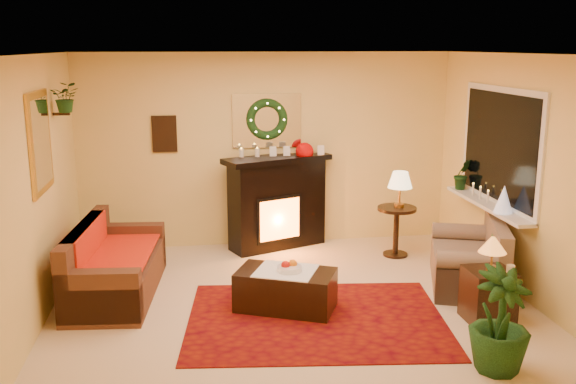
{
  "coord_description": "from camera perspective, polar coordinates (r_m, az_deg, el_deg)",
  "views": [
    {
      "loc": [
        -1.01,
        -6.26,
        2.69
      ],
      "look_at": [
        0.0,
        0.35,
        1.15
      ],
      "focal_mm": 40.0,
      "sensor_mm": 36.0,
      "label": 1
    }
  ],
  "objects": [
    {
      "name": "lamp_cream",
      "position": [
        8.3,
        9.91,
        0.19
      ],
      "size": [
        0.31,
        0.31,
        0.48
      ],
      "primitive_type": "cone",
      "color": "#FFE099",
      "rests_on": "side_table_round"
    },
    {
      "name": "wall_back",
      "position": [
        8.68,
        -1.89,
        3.75
      ],
      "size": [
        5.0,
        5.0,
        0.0
      ],
      "primitive_type": "plane",
      "color": "#EFD88C",
      "rests_on": "ground"
    },
    {
      "name": "sofa",
      "position": [
        7.27,
        -15.03,
        -5.58
      ],
      "size": [
        0.99,
        1.91,
        0.79
      ],
      "primitive_type": "cube",
      "rotation": [
        0.0,
        0.0,
        -0.1
      ],
      "color": "brown",
      "rests_on": "floor"
    },
    {
      "name": "lamp_tiffany",
      "position": [
        6.53,
        17.7,
        -4.97
      ],
      "size": [
        0.27,
        0.27,
        0.39
      ],
      "primitive_type": "cone",
      "color": "gold",
      "rests_on": "end_table_square"
    },
    {
      "name": "floor",
      "position": [
        6.88,
        0.45,
        -10.03
      ],
      "size": [
        5.0,
        5.0,
        0.0
      ],
      "primitive_type": "plane",
      "color": "beige",
      "rests_on": "ground"
    },
    {
      "name": "wall_right",
      "position": [
        7.3,
        20.22,
        1.2
      ],
      "size": [
        4.5,
        4.5,
        0.0
      ],
      "primitive_type": "plane",
      "color": "#EFD88C",
      "rests_on": "ground"
    },
    {
      "name": "fireplace",
      "position": [
        8.64,
        -0.98,
        -1.37
      ],
      "size": [
        1.34,
        0.86,
        1.18
      ],
      "primitive_type": "cube",
      "rotation": [
        0.0,
        0.0,
        0.38
      ],
      "color": "black",
      "rests_on": "floor"
    },
    {
      "name": "ceiling",
      "position": [
        6.34,
        0.49,
        12.17
      ],
      "size": [
        5.0,
        5.0,
        0.0
      ],
      "primitive_type": "plane",
      "color": "white",
      "rests_on": "ground"
    },
    {
      "name": "wreath",
      "position": [
        8.56,
        -1.87,
        6.46
      ],
      "size": [
        0.55,
        0.11,
        0.55
      ],
      "primitive_type": "torus",
      "rotation": [
        1.57,
        0.0,
        0.0
      ],
      "color": "#194719",
      "rests_on": "wall_back"
    },
    {
      "name": "mantel_candle_b",
      "position": [
        8.46,
        -2.75,
        3.23
      ],
      "size": [
        0.06,
        0.06,
        0.19
      ],
      "primitive_type": "cylinder",
      "color": "#FFF4CF",
      "rests_on": "fireplace"
    },
    {
      "name": "wall_front",
      "position": [
        4.36,
        5.18,
        -5.66
      ],
      "size": [
        5.0,
        5.0,
        0.0
      ],
      "primitive_type": "plane",
      "color": "#EFD88C",
      "rests_on": "ground"
    },
    {
      "name": "wall_art",
      "position": [
        8.57,
        -10.93,
        5.09
      ],
      "size": [
        0.32,
        0.03,
        0.48
      ],
      "primitive_type": "cube",
      "color": "#381E11",
      "rests_on": "wall_back"
    },
    {
      "name": "side_table_round",
      "position": [
        8.44,
        9.58,
        -3.48
      ],
      "size": [
        0.61,
        0.61,
        0.65
      ],
      "primitive_type": "cylinder",
      "rotation": [
        0.0,
        0.0,
        -0.26
      ],
      "color": "#3D2410",
      "rests_on": "floor"
    },
    {
      "name": "window_glass",
      "position": [
        7.73,
        18.23,
        3.84
      ],
      "size": [
        0.02,
        1.7,
        1.22
      ],
      "primitive_type": "cube",
      "color": "black",
      "rests_on": "wall_right"
    },
    {
      "name": "poinsettia",
      "position": [
        8.55,
        1.48,
        3.61
      ],
      "size": [
        0.24,
        0.24,
        0.24
      ],
      "primitive_type": "sphere",
      "color": "#C00302",
      "rests_on": "fireplace"
    },
    {
      "name": "area_rug",
      "position": [
        6.55,
        2.51,
        -11.23
      ],
      "size": [
        2.75,
        2.19,
        0.01
      ],
      "primitive_type": "cube",
      "rotation": [
        0.0,
        0.0,
        -0.11
      ],
      "color": "#4A040D",
      "rests_on": "floor"
    },
    {
      "name": "loveseat",
      "position": [
        7.57,
        15.74,
        -4.97
      ],
      "size": [
        1.15,
        1.5,
        0.76
      ],
      "primitive_type": "cube",
      "rotation": [
        0.0,
        0.0,
        -0.33
      ],
      "color": "#846C55",
      "rests_on": "floor"
    },
    {
      "name": "coffee_table",
      "position": [
        6.71,
        -0.2,
        -8.71
      ],
      "size": [
        1.13,
        0.9,
        0.42
      ],
      "primitive_type": "cube",
      "rotation": [
        0.0,
        0.0,
        -0.41
      ],
      "color": "#3B2418",
      "rests_on": "floor"
    },
    {
      "name": "floor_palm",
      "position": [
        5.71,
        18.32,
        -10.79
      ],
      "size": [
        1.95,
        1.95,
        2.7
      ],
      "primitive_type": "imported",
      "rotation": [
        0.0,
        0.0,
        0.36
      ],
      "color": "#214F25",
      "rests_on": "floor"
    },
    {
      "name": "window_frame",
      "position": [
        7.73,
        18.33,
        3.84
      ],
      "size": [
        0.03,
        1.86,
        1.36
      ],
      "primitive_type": "cube",
      "color": "white",
      "rests_on": "wall_right"
    },
    {
      "name": "end_table_square",
      "position": [
        6.72,
        17.38,
        -8.74
      ],
      "size": [
        0.44,
        0.44,
        0.53
      ],
      "primitive_type": "cube",
      "rotation": [
        0.0,
        0.0,
        0.01
      ],
      "color": "#4B1D10",
      "rests_on": "floor"
    },
    {
      "name": "window_sill",
      "position": [
        7.82,
        17.29,
        -1.09
      ],
      "size": [
        0.22,
        1.86,
        0.04
      ],
      "primitive_type": "cube",
      "color": "white",
      "rests_on": "wall_right"
    },
    {
      "name": "wall_left",
      "position": [
        6.58,
        -21.57,
        -0.14
      ],
      "size": [
        4.5,
        4.5,
        0.0
      ],
      "primitive_type": "plane",
      "color": "#EFD88C",
      "rests_on": "ground"
    },
    {
      "name": "mantel_candle_a",
      "position": [
        8.45,
        -4.16,
        3.2
      ],
      "size": [
        0.06,
        0.06,
        0.19
      ],
      "primitive_type": "cylinder",
      "color": "silver",
      "rests_on": "fireplace"
    },
    {
      "name": "mantel_mirror",
      "position": [
        8.6,
        -1.9,
        6.36
      ],
      "size": [
        0.92,
        0.02,
        0.72
      ],
      "primitive_type": "cube",
      "color": "white",
      "rests_on": "wall_back"
    },
    {
      "name": "hanging_plant",
      "position": [
        7.46,
        -19.05,
        6.74
      ],
      "size": [
        0.33,
        0.28,
        0.36
      ],
      "primitive_type": "imported",
      "color": "#194719",
      "rests_on": "wall_left"
    },
    {
      "name": "gold_mirror",
      "position": [
        6.78,
        -21.18,
        4.14
      ],
      "size": [
        0.03,
        0.84,
        1.0
      ],
      "primitive_type": "cube",
      "color": "gold",
      "rests_on": "wall_left"
    },
    {
      "name": "red_throw",
      "position": [
        7.37,
        -15.1,
        -5.13
      ],
      "size": [
        0.81,
        1.31,
        0.02
      ],
      "primitive_type": "cube",
      "color": "red",
      "rests_on": "sofa"
    },
    {
      "name": "fruit_bowl",
      "position": [
        6.61,
        0.12,
        -6.84
      ],
      "size": [
        0.25,
        0.25,
        0.06
      ],
      "primitive_type": "cylinder",
      "color": "white",
      "rests_on": "coffee_table"
    },
    {
      "name": "mini_tree",
      "position": [
        7.38,
        18.62,
        -0.62
      ],
      "size": [
        0.21,
        0.21,
        0.31
      ],
      "primitive_type": "cone",
      "color": "white",
      "rests_on": "window_sill"
    },
    {
      "name": "sill_plant",
      "position": [
        8.42,
        15.24,
        1.53
      ],
      "size": [
        0.28,
        0.22,
        0.51
      ],
      "primitive_type": "imported",
      "color": "#256425",
      "rests_on": "window_sill"
    }
  ]
}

